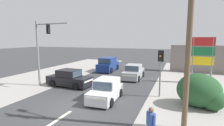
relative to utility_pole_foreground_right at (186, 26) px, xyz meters
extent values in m
plane|color=#3A3A3D|center=(-6.30, 0.64, -4.99)|extent=(140.00, 140.00, 0.00)
cube|color=silver|center=(-6.30, -1.36, -4.98)|extent=(0.20, 2.40, 0.01)
cube|color=silver|center=(-6.30, 3.64, -4.98)|extent=(0.20, 2.40, 0.01)
cube|color=silver|center=(-6.30, 8.64, -4.98)|extent=(0.20, 2.40, 0.01)
cube|color=#A39E99|center=(-14.80, 4.64, -4.97)|extent=(8.00, 40.00, 0.02)
cylinder|color=brown|center=(0.14, -0.01, -0.36)|extent=(0.26, 0.26, 9.25)
cylinder|color=slate|center=(-12.48, 3.85, -1.99)|extent=(0.18, 0.18, 6.00)
cylinder|color=slate|center=(-10.69, 3.68, 0.71)|extent=(3.60, 0.43, 0.11)
cube|color=black|center=(-11.05, 3.72, 0.26)|extent=(0.22, 0.28, 0.68)
cube|color=black|center=(-11.05, 3.72, 0.26)|extent=(0.08, 0.44, 0.84)
sphere|color=red|center=(-11.17, 3.73, 0.48)|extent=(0.13, 0.13, 0.13)
sphere|color=black|center=(-11.17, 3.73, 0.26)|extent=(0.13, 0.13, 0.13)
sphere|color=black|center=(-11.17, 3.73, 0.04)|extent=(0.13, 0.13, 0.13)
cylinder|color=slate|center=(-1.50, 4.55, -3.59)|extent=(0.12, 0.12, 2.80)
cube|color=black|center=(-1.50, 4.55, -1.85)|extent=(0.31, 0.26, 0.68)
cube|color=black|center=(-1.50, 4.55, -1.85)|extent=(0.43, 0.16, 0.84)
sphere|color=black|center=(-1.53, 4.43, -1.63)|extent=(0.13, 0.13, 0.13)
sphere|color=orange|center=(-1.53, 4.43, -1.85)|extent=(0.13, 0.13, 0.13)
sphere|color=black|center=(-1.53, 4.43, -2.07)|extent=(0.13, 0.13, 0.13)
cylinder|color=slate|center=(1.06, 10.33, -2.69)|extent=(0.16, 0.16, 4.60)
cylinder|color=slate|center=(2.76, 10.33, -2.69)|extent=(0.16, 0.16, 4.60)
cube|color=red|center=(1.91, 10.33, -0.84)|extent=(2.10, 0.14, 0.84)
cube|color=#196B38|center=(1.91, 10.33, -1.79)|extent=(2.10, 0.14, 0.84)
cube|color=yellow|center=(1.91, 10.33, -2.74)|extent=(2.10, 0.14, 0.84)
ellipsoid|color=#234C28|center=(1.06, 3.51, -3.89)|extent=(2.72, 2.45, 2.19)
ellipsoid|color=#234C28|center=(1.81, 3.10, -4.27)|extent=(1.50, 1.36, 1.42)
cube|color=gray|center=(4.70, 16.64, -3.19)|extent=(12.00, 1.00, 3.60)
cube|color=navy|center=(-9.32, 13.34, -4.35)|extent=(2.04, 4.58, 1.00)
cube|color=navy|center=(-9.31, 13.14, -3.47)|extent=(1.84, 2.77, 0.76)
cube|color=#384756|center=(-9.37, 14.51, -3.47)|extent=(1.58, 0.13, 0.65)
cube|color=#384756|center=(-9.25, 11.77, -3.47)|extent=(1.55, 0.13, 0.61)
cube|color=white|center=(-9.42, 15.60, -4.13)|extent=(1.56, 0.11, 0.14)
cylinder|color=black|center=(-10.30, 14.69, -4.63)|extent=(0.25, 0.73, 0.72)
cylinder|color=black|center=(-8.46, 14.77, -4.63)|extent=(0.25, 0.73, 0.72)
cylinder|color=black|center=(-10.18, 11.90, -4.63)|extent=(0.25, 0.73, 0.72)
cylinder|color=black|center=(-8.34, 11.98, -4.63)|extent=(0.25, 0.73, 0.72)
cube|color=black|center=(-9.71, 4.71, -4.45)|extent=(4.29, 1.94, 0.80)
cube|color=black|center=(-9.76, 4.71, -3.74)|extent=(1.99, 1.67, 0.62)
cube|color=#384756|center=(-8.80, 4.65, -3.74)|extent=(0.14, 1.44, 0.53)
cube|color=#384756|center=(-10.73, 4.76, -3.74)|extent=(0.14, 1.41, 0.50)
cube|color=white|center=(-7.60, 4.59, -4.27)|extent=(0.12, 1.44, 0.14)
cylinder|color=black|center=(-8.37, 5.48, -4.67)|extent=(0.65, 0.23, 0.64)
cylinder|color=black|center=(-8.46, 3.78, -4.67)|extent=(0.65, 0.23, 0.64)
cylinder|color=black|center=(-10.97, 5.63, -4.67)|extent=(0.65, 0.23, 0.64)
cylinder|color=black|center=(-11.06, 3.93, -4.67)|extent=(0.65, 0.23, 0.64)
cube|color=silver|center=(-5.05, 2.42, -4.48)|extent=(1.74, 3.66, 0.76)
cube|color=silver|center=(-5.07, 2.72, -3.78)|extent=(1.55, 1.96, 0.64)
cube|color=#384756|center=(-5.03, 1.75, -3.78)|extent=(1.36, 0.11, 0.54)
cube|color=#384756|center=(-5.10, 3.69, -3.78)|extent=(1.33, 0.11, 0.51)
cube|color=white|center=(-4.98, 0.61, -4.31)|extent=(1.36, 0.09, 0.14)
cylinder|color=black|center=(-4.21, 1.34, -4.69)|extent=(0.20, 0.61, 0.60)
cylinder|color=black|center=(-5.81, 1.28, -4.69)|extent=(0.20, 0.61, 0.60)
cylinder|color=black|center=(-4.30, 3.57, -4.69)|extent=(0.20, 0.61, 0.60)
cylinder|color=black|center=(-5.90, 3.51, -4.69)|extent=(0.20, 0.61, 0.60)
cube|color=#A3A8AD|center=(-4.90, 10.01, -4.45)|extent=(1.78, 4.23, 0.80)
cube|color=#A3A8AD|center=(-4.90, 10.06, -3.74)|extent=(1.60, 1.93, 0.62)
cube|color=#384756|center=(-4.88, 9.09, -3.74)|extent=(1.44, 0.09, 0.53)
cube|color=#384756|center=(-4.92, 11.03, -3.74)|extent=(1.40, 0.09, 0.50)
cube|color=white|center=(-4.86, 7.89, -4.27)|extent=(1.45, 0.07, 0.14)
cylinder|color=black|center=(-4.03, 8.72, -4.67)|extent=(0.20, 0.64, 0.64)
cylinder|color=black|center=(-5.73, 8.69, -4.67)|extent=(0.20, 0.64, 0.64)
cylinder|color=black|center=(-4.08, 11.33, -4.67)|extent=(0.20, 0.64, 0.64)
cylinder|color=black|center=(-5.77, 11.30, -4.67)|extent=(0.20, 0.64, 0.64)
cube|color=#33519E|center=(-1.21, -1.84, -3.87)|extent=(0.41, 0.41, 0.56)
sphere|color=brown|center=(-1.21, -1.84, -3.47)|extent=(0.22, 0.22, 0.22)
cylinder|color=#33519E|center=(-1.05, -2.01, -3.87)|extent=(0.09, 0.09, 0.54)
cylinder|color=#33519E|center=(-1.37, -1.67, -3.87)|extent=(0.09, 0.09, 0.54)
camera|label=1|loc=(-0.27, -8.78, -0.59)|focal=28.00mm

